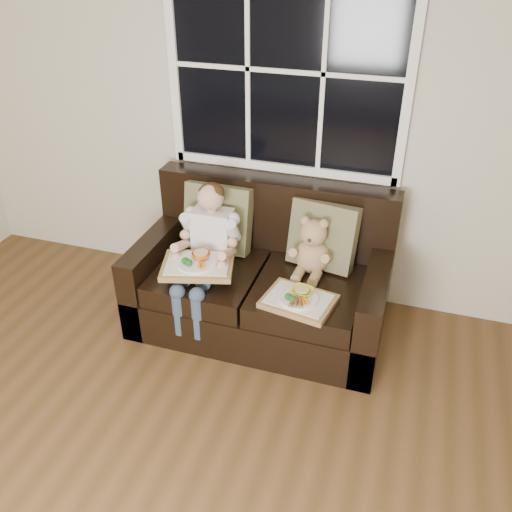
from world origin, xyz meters
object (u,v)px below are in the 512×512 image
(tray_right, at_px, (299,300))
(loveseat, at_px, (263,283))
(child, at_px, (207,242))
(teddy_bear, at_px, (313,250))
(tray_left, at_px, (198,264))

(tray_right, bearing_deg, loveseat, 144.86)
(child, bearing_deg, teddy_bear, 13.76)
(teddy_bear, relative_size, tray_right, 0.88)
(loveseat, height_order, tray_left, loveseat)
(loveseat, relative_size, child, 1.93)
(teddy_bear, xyz_separation_m, tray_right, (0.01, -0.39, -0.13))
(loveseat, bearing_deg, child, -161.14)
(child, relative_size, tray_right, 1.86)
(teddy_bear, bearing_deg, tray_right, -85.97)
(tray_left, bearing_deg, loveseat, 24.42)
(tray_left, relative_size, tray_right, 1.12)
(child, xyz_separation_m, tray_left, (0.00, -0.18, -0.07))
(tray_left, bearing_deg, teddy_bear, 10.99)
(teddy_bear, distance_m, tray_right, 0.41)
(teddy_bear, bearing_deg, loveseat, -169.25)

